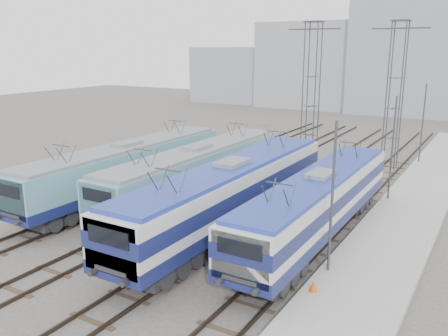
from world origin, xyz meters
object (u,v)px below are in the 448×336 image
mast_mid (392,151)px  safety_cone (313,286)px  locomotive_far_right (318,201)px  mast_front (332,202)px  mast_rear (422,125)px  locomotive_far_left (125,166)px  locomotive_center_left (195,170)px  catenary_tower_west (311,87)px  catenary_tower_east (395,89)px  locomotive_center_right (230,191)px

mast_mid → safety_cone: bearing=-89.6°
locomotive_far_right → mast_front: mast_front is taller
mast_rear → locomotive_far_right: bearing=-95.2°
locomotive_far_left → safety_cone: bearing=-21.5°
locomotive_center_left → locomotive_far_right: (9.00, -1.99, -0.00)m
catenary_tower_west → mast_mid: catenary_tower_west is taller
catenary_tower_west → safety_cone: catenary_tower_west is taller
locomotive_far_left → mast_mid: (15.35, 8.07, 1.26)m
catenary_tower_east → safety_cone: 25.02m
mast_front → safety_cone: (0.11, -2.16, -2.95)m
catenary_tower_east → mast_front: catenary_tower_east is taller
locomotive_far_right → mast_mid: mast_mid is taller
mast_front → catenary_tower_east: bearing=95.5°
locomotive_center_left → catenary_tower_east: 19.13m
catenary_tower_west → safety_cone: 24.58m
locomotive_center_left → safety_cone: bearing=-35.2°
mast_front → safety_cone: size_ratio=13.95×
locomotive_center_left → mast_front: size_ratio=2.52×
locomotive_center_left → locomotive_center_right: 5.57m
locomotive_center_right → catenary_tower_west: catenary_tower_west is taller
locomotive_center_left → safety_cone: (10.96, -7.74, -1.65)m
mast_mid → safety_cone: 14.47m
locomotive_far_left → catenary_tower_east: 22.84m
mast_front → mast_rear: same height
locomotive_far_right → mast_rear: size_ratio=2.46×
locomotive_center_right → catenary_tower_west: 18.35m
catenary_tower_west → mast_front: (8.60, -20.00, -3.14)m
locomotive_center_right → catenary_tower_east: catenary_tower_east is taller
locomotive_center_left → catenary_tower_west: (2.25, 14.43, 4.44)m
catenary_tower_west → mast_front: bearing=-66.7°
locomotive_far_right → locomotive_center_right: bearing=-164.0°
locomotive_center_left → locomotive_center_right: bearing=-36.1°
mast_rear → catenary_tower_west: bearing=-155.1°
locomotive_far_left → safety_cone: 16.70m
catenary_tower_west → mast_front: size_ratio=1.71×
safety_cone → mast_front: bearing=92.9°
locomotive_center_right → mast_front: (6.35, -2.29, 1.11)m
safety_cone → locomotive_center_left: bearing=144.8°
mast_mid → mast_rear: size_ratio=1.00×
locomotive_center_left → safety_cone: locomotive_center_left is taller
mast_rear → locomotive_center_left: bearing=-120.5°
safety_cone → locomotive_center_right: bearing=145.4°
locomotive_far_left → catenary_tower_west: (6.75, 16.07, 4.40)m
catenary_tower_west → mast_rear: catenary_tower_west is taller
locomotive_center_right → locomotive_far_right: (4.50, 1.29, -0.19)m
catenary_tower_west → mast_mid: (8.60, -8.00, -3.14)m
locomotive_center_left → locomotive_far_right: size_ratio=1.03×
mast_front → locomotive_center_left: bearing=152.8°
safety_cone → locomotive_far_left: bearing=158.5°
catenary_tower_west → mast_rear: size_ratio=1.71×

